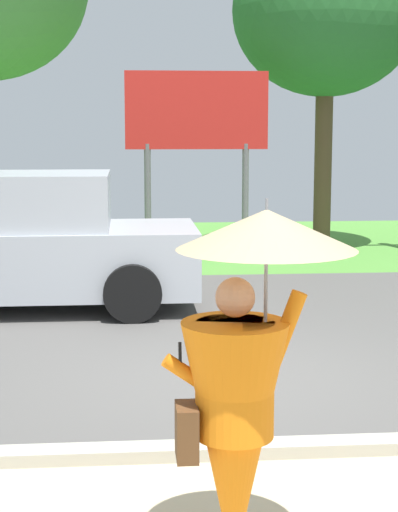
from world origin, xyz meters
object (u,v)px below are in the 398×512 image
object	(u,v)px
pickup_truck	(11,246)
tree_right_mid	(326,11)
roadside_billboard	(197,124)
monk_pedestrian	(242,384)

from	to	relation	value
pickup_truck	tree_right_mid	world-z (taller)	tree_right_mid
pickup_truck	roadside_billboard	world-z (taller)	roadside_billboard
monk_pedestrian	roadside_billboard	world-z (taller)	roadside_billboard
monk_pedestrian	pickup_truck	xyz separation A→B (m)	(-2.23, 7.30, -0.23)
roadside_billboard	tree_right_mid	xyz separation A→B (m)	(2.77, 1.79, 2.25)
monk_pedestrian	roadside_billboard	distance (m)	11.12
monk_pedestrian	tree_right_mid	xyz separation A→B (m)	(3.43, 12.79, 3.70)
pickup_truck	tree_right_mid	xyz separation A→B (m)	(5.66, 5.49, 3.93)
roadside_billboard	tree_right_mid	world-z (taller)	tree_right_mid
monk_pedestrian	tree_right_mid	distance (m)	13.75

